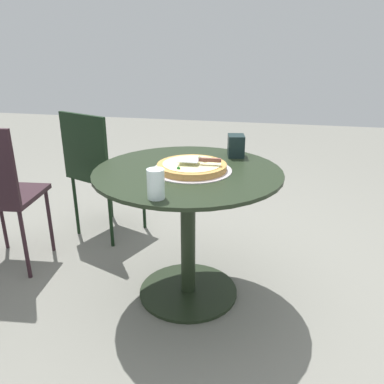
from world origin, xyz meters
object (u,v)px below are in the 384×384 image
(pizza_server, at_px, (200,160))
(patio_chair_far, at_px, (99,166))
(patio_table, at_px, (188,210))
(pizza_on_tray, at_px, (192,167))
(drinking_cup, at_px, (156,184))
(napkin_dispenser, at_px, (236,146))

(pizza_server, bearing_deg, patio_chair_far, -35.74)
(patio_table, relative_size, pizza_on_tray, 2.37)
(drinking_cup, distance_m, napkin_dispenser, 0.74)
(patio_chair_far, bearing_deg, pizza_on_tray, 143.60)
(drinking_cup, bearing_deg, patio_chair_far, -53.90)
(pizza_on_tray, height_order, pizza_server, pizza_server)
(pizza_server, relative_size, drinking_cup, 1.69)
(drinking_cup, distance_m, patio_chair_far, 1.22)
(patio_table, relative_size, napkin_dispenser, 7.92)
(patio_table, xyz_separation_m, pizza_on_tray, (-0.02, -0.00, 0.23))
(pizza_server, distance_m, patio_chair_far, 1.04)
(pizza_on_tray, relative_size, napkin_dispenser, 3.33)
(pizza_on_tray, bearing_deg, patio_chair_far, -36.40)
(patio_table, bearing_deg, patio_chair_far, -37.35)
(pizza_server, xyz_separation_m, drinking_cup, (0.11, 0.38, 0.00))
(pizza_on_tray, relative_size, drinking_cup, 3.20)
(patio_table, height_order, patio_chair_far, patio_chair_far)
(patio_table, relative_size, patio_chair_far, 1.06)
(pizza_server, height_order, drinking_cup, drinking_cup)
(pizza_on_tray, bearing_deg, patio_table, 10.85)
(napkin_dispenser, bearing_deg, pizza_server, -35.24)
(pizza_server, bearing_deg, pizza_on_tray, -21.59)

